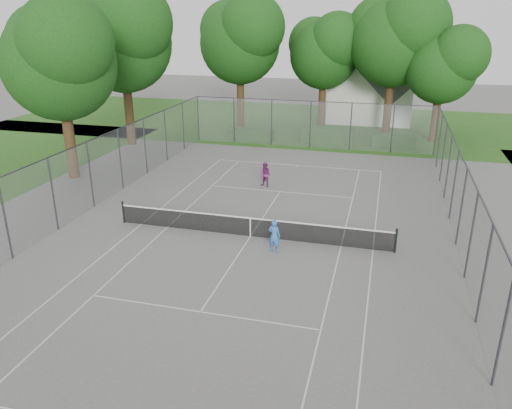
% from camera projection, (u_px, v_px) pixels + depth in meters
% --- Properties ---
extents(ground, '(120.00, 120.00, 0.00)m').
position_uv_depth(ground, '(250.00, 237.00, 22.79)').
color(ground, '#5F5E5B').
rests_on(ground, ground).
extents(grass_far, '(60.00, 20.00, 0.00)m').
position_uv_depth(grass_far, '(325.00, 124.00, 46.28)').
color(grass_far, '#244F16').
rests_on(grass_far, ground).
extents(court_markings, '(11.03, 23.83, 0.01)m').
position_uv_depth(court_markings, '(250.00, 236.00, 22.79)').
color(court_markings, beige).
rests_on(court_markings, ground).
extents(tennis_net, '(12.87, 0.10, 1.10)m').
position_uv_depth(tennis_net, '(250.00, 226.00, 22.61)').
color(tennis_net, black).
rests_on(tennis_net, ground).
extents(perimeter_fence, '(18.08, 34.08, 3.52)m').
position_uv_depth(perimeter_fence, '(250.00, 199.00, 22.15)').
color(perimeter_fence, '#38383D').
rests_on(perimeter_fence, ground).
extents(tree_far_left, '(7.85, 7.16, 11.28)m').
position_uv_depth(tree_far_left, '(241.00, 37.00, 42.21)').
color(tree_far_left, '#372414').
rests_on(tree_far_left, ground).
extents(tree_far_midleft, '(6.84, 6.24, 9.83)m').
position_uv_depth(tree_far_midleft, '(325.00, 49.00, 43.01)').
color(tree_far_midleft, '#372414').
rests_on(tree_far_midleft, ground).
extents(tree_far_midright, '(8.05, 7.35, 11.57)m').
position_uv_depth(tree_far_midright, '(396.00, 35.00, 39.74)').
color(tree_far_midright, '#372414').
rests_on(tree_far_midright, ground).
extents(tree_far_right, '(6.18, 5.65, 8.89)m').
position_uv_depth(tree_far_right, '(444.00, 62.00, 37.80)').
color(tree_far_right, '#372414').
rests_on(tree_far_right, ground).
extents(tree_side_back, '(8.24, 7.53, 11.85)m').
position_uv_depth(tree_side_back, '(123.00, 35.00, 36.14)').
color(tree_side_back, '#372414').
rests_on(tree_side_back, ground).
extents(tree_side_front, '(7.46, 6.81, 10.72)m').
position_uv_depth(tree_side_front, '(59.00, 55.00, 28.41)').
color(tree_side_front, '#372414').
rests_on(tree_side_front, ground).
extents(hedge_left, '(3.67, 1.10, 0.92)m').
position_uv_depth(hedge_left, '(251.00, 134.00, 40.24)').
color(hedge_left, '#1E4616').
rests_on(hedge_left, ground).
extents(hedge_mid, '(4.00, 1.14, 1.26)m').
position_uv_depth(hedge_mid, '(327.00, 135.00, 39.11)').
color(hedge_mid, '#1E4616').
rests_on(hedge_mid, ground).
extents(hedge_right, '(3.21, 1.18, 0.96)m').
position_uv_depth(hedge_right, '(394.00, 141.00, 37.95)').
color(hedge_right, '#1E4616').
rests_on(hedge_right, ground).
extents(house, '(7.53, 5.83, 9.37)m').
position_uv_depth(house, '(371.00, 80.00, 46.44)').
color(house, silver).
rests_on(house, ground).
extents(girl_player, '(0.57, 0.41, 1.46)m').
position_uv_depth(girl_player, '(274.00, 236.00, 21.12)').
color(girl_player, '#326CBC').
rests_on(girl_player, ground).
extents(woman_player, '(0.85, 0.76, 1.45)m').
position_uv_depth(woman_player, '(265.00, 175.00, 29.16)').
color(woman_player, '#71255E').
rests_on(woman_player, ground).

